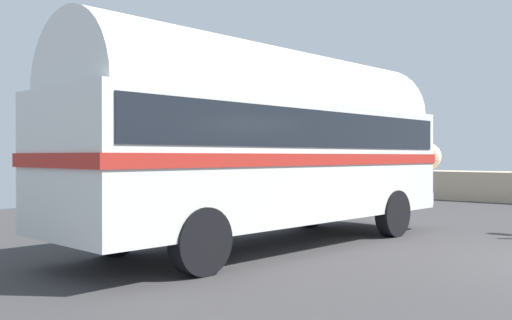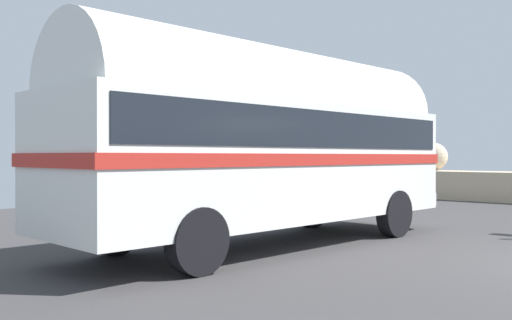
{
  "view_description": "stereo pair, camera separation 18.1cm",
  "coord_description": "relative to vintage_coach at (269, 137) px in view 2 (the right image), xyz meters",
  "views": [
    {
      "loc": [
        1.47,
        -9.57,
        1.69
      ],
      "look_at": [
        -5.32,
        -1.81,
        1.61
      ],
      "focal_mm": 38.93,
      "sensor_mm": 36.0,
      "label": 1
    },
    {
      "loc": [
        1.61,
        -9.45,
        1.69
      ],
      "look_at": [
        -5.32,
        -1.81,
        1.61
      ],
      "focal_mm": 38.93,
      "sensor_mm": 36.0,
      "label": 2
    }
  ],
  "objects": [
    {
      "name": "vintage_coach",
      "position": [
        0.0,
        0.0,
        0.0
      ],
      "size": [
        2.83,
        8.69,
        3.7
      ],
      "rotation": [
        0.0,
        0.0,
        -0.05
      ],
      "color": "black",
      "rests_on": "ground"
    }
  ]
}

